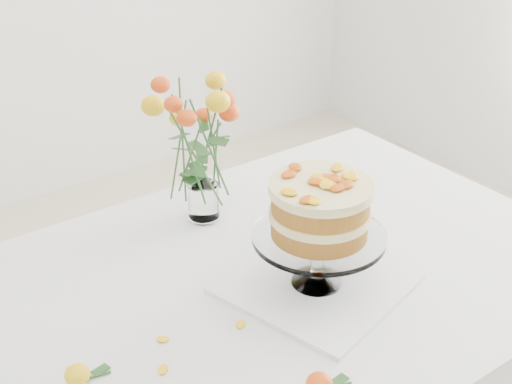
% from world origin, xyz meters
% --- Properties ---
extents(table, '(1.43, 0.93, 0.76)m').
position_xyz_m(table, '(0.00, 0.00, 0.67)').
color(table, tan).
rests_on(table, ground).
extents(napkin, '(0.40, 0.40, 0.01)m').
position_xyz_m(napkin, '(0.08, -0.09, 0.76)').
color(napkin, white).
rests_on(napkin, table).
extents(cake_stand, '(0.27, 0.27, 0.24)m').
position_xyz_m(cake_stand, '(0.08, -0.09, 0.93)').
color(cake_stand, white).
rests_on(cake_stand, napkin).
extents(rose_vase, '(0.30, 0.30, 0.37)m').
position_xyz_m(rose_vase, '(0.04, 0.27, 0.97)').
color(rose_vase, white).
rests_on(rose_vase, table).
extents(loose_rose_near, '(0.08, 0.04, 0.04)m').
position_xyz_m(loose_rose_near, '(-0.43, -0.06, 0.77)').
color(loose_rose_near, yellow).
rests_on(loose_rose_near, table).
extents(loose_rose_far, '(0.08, 0.05, 0.04)m').
position_xyz_m(loose_rose_far, '(-0.12, -0.32, 0.78)').
color(loose_rose_far, red).
rests_on(loose_rose_far, table).
extents(stray_petal_a, '(0.03, 0.02, 0.00)m').
position_xyz_m(stray_petal_a, '(-0.12, -0.10, 0.76)').
color(stray_petal_a, yellow).
rests_on(stray_petal_a, table).
extents(stray_petal_b, '(0.03, 0.02, 0.00)m').
position_xyz_m(stray_petal_b, '(-0.02, -0.14, 0.76)').
color(stray_petal_b, yellow).
rests_on(stray_petal_b, table).
extents(stray_petal_c, '(0.03, 0.02, 0.00)m').
position_xyz_m(stray_petal_c, '(0.02, -0.18, 0.76)').
color(stray_petal_c, yellow).
rests_on(stray_petal_c, table).
extents(stray_petal_d, '(0.03, 0.02, 0.00)m').
position_xyz_m(stray_petal_d, '(-0.26, -0.05, 0.76)').
color(stray_petal_d, yellow).
rests_on(stray_petal_d, table).
extents(stray_petal_e, '(0.03, 0.02, 0.00)m').
position_xyz_m(stray_petal_e, '(-0.30, -0.12, 0.76)').
color(stray_petal_e, yellow).
rests_on(stray_petal_e, table).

